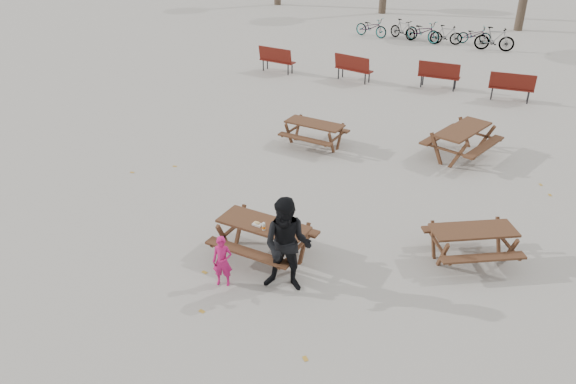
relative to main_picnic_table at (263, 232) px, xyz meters
The scene contains 13 objects.
ground 0.59m from the main_picnic_table, ahead, with size 80.00×80.00×0.00m, color gray.
main_picnic_table is the anchor object (origin of this frame).
food_tray 0.25m from the main_picnic_table, 118.79° to the right, with size 0.18×0.11×0.04m, color silver.
bread_roll 0.28m from the main_picnic_table, 118.79° to the right, with size 0.14×0.06×0.05m, color tan.
soda_bottle 0.36m from the main_picnic_table, 56.53° to the right, with size 0.07×0.07×0.17m.
child 1.15m from the main_picnic_table, 99.88° to the right, with size 0.37×0.24×1.02m, color #B7165D.
adult 1.16m from the main_picnic_table, 36.16° to the right, with size 0.90×0.70×1.85m, color black.
picnic_table_east 4.11m from the main_picnic_table, 27.44° to the left, with size 1.63×1.31×0.70m, color #382414, non-canonical shape.
picnic_table_north 5.71m from the main_picnic_table, 106.37° to the left, with size 1.65×1.33×0.71m, color #382414, non-canonical shape.
picnic_table_far 7.13m from the main_picnic_table, 71.52° to the left, with size 1.93×1.55×0.83m, color #382414, non-canonical shape.
park_bench_row 12.21m from the main_picnic_table, 97.95° to the left, with size 10.50×1.60×1.03m.
bicycle_row 19.71m from the main_picnic_table, 96.61° to the left, with size 7.84×2.01×1.07m.
fallen_leaves 2.62m from the main_picnic_table, 78.69° to the left, with size 11.00×11.00×0.01m, color #B1832A, non-canonical shape.
Camera 1 is at (4.94, -7.96, 6.48)m, focal length 35.00 mm.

